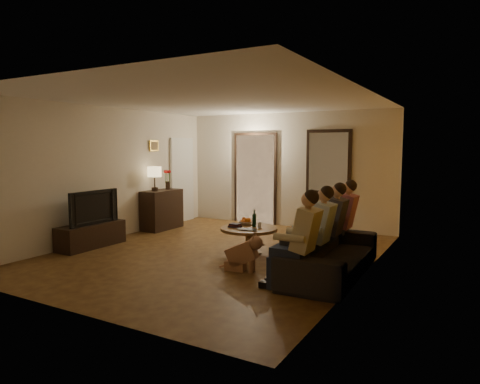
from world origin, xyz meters
The scene contains 33 objects.
floor centered at (0.00, 0.00, 0.00)m, with size 5.00×6.00×0.01m, color #442612.
ceiling centered at (0.00, 0.00, 2.60)m, with size 5.00×6.00×0.01m, color white.
back_wall centered at (0.00, 3.00, 1.30)m, with size 5.00×0.02×2.60m, color beige.
front_wall centered at (0.00, -3.00, 1.30)m, with size 5.00×0.02×2.60m, color beige.
left_wall centered at (-2.50, 0.00, 1.30)m, with size 0.02×6.00×2.60m, color beige.
right_wall centered at (2.50, 0.00, 1.30)m, with size 0.02×6.00×2.60m, color beige.
orange_accent centered at (2.49, 0.00, 1.30)m, with size 0.01×6.00×2.60m, color #BD8320.
kitchen_doorway centered at (-0.80, 2.98, 1.05)m, with size 1.00×0.06×2.10m, color #FFE0A5.
door_trim centered at (-0.80, 2.97, 1.05)m, with size 1.12×0.04×2.22m, color black.
fridge_glimpse centered at (-0.55, 2.98, 0.90)m, with size 0.45×0.03×1.70m, color silver.
mirror_frame centered at (1.00, 2.96, 1.50)m, with size 1.00×0.05×1.40m, color black.
mirror_glass centered at (1.00, 2.93, 1.50)m, with size 0.86×0.02×1.26m, color white.
white_door centered at (-2.46, 2.30, 1.02)m, with size 0.06×0.85×2.04m, color white.
framed_art centered at (-2.47, 1.30, 1.85)m, with size 0.03×0.28×0.24m, color #B28C33.
art_canvas centered at (-2.46, 1.30, 1.85)m, with size 0.01×0.22×0.18m, color brown.
dresser centered at (-2.25, 1.27, 0.43)m, with size 0.45×0.98×0.87m, color black.
table_lamp centered at (-2.25, 1.05, 1.14)m, with size 0.30×0.30×0.54m, color beige, non-canonical shape.
flower_vase centered at (-2.25, 1.49, 1.09)m, with size 0.14×0.14×0.44m, color red, non-canonical shape.
tv_stand centered at (-2.25, -0.72, 0.21)m, with size 0.45×1.29×0.43m, color black.
tv centered at (-2.25, -0.72, 0.74)m, with size 0.14×1.06×0.61m, color black.
sofa centered at (2.09, -0.22, 0.33)m, with size 0.89×2.27×0.66m, color black.
person_a centered at (1.99, -1.12, 0.60)m, with size 0.60×0.40×1.20m, color tan, non-canonical shape.
person_b centered at (1.99, -0.52, 0.60)m, with size 0.60×0.40×1.20m, color tan, non-canonical shape.
person_c centered at (1.99, 0.08, 0.60)m, with size 0.60×0.40×1.20m, color tan, non-canonical shape.
person_d centered at (1.99, 0.68, 0.60)m, with size 0.60×0.40×1.20m, color tan, non-canonical shape.
dog centered at (0.89, -0.69, 0.28)m, with size 0.56×0.24×0.56m, color #9E6649, non-canonical shape.
coffee_table centered at (0.48, 0.29, 0.23)m, with size 0.98×0.98×0.45m, color brown.
bowl centered at (0.30, 0.51, 0.48)m, with size 0.26×0.26×0.06m, color white.
oranges centered at (0.30, 0.51, 0.55)m, with size 0.20×0.20×0.08m, color orange, non-canonical shape.
wine_bottle centered at (0.53, 0.39, 0.60)m, with size 0.07×0.07×0.31m, color black, non-canonical shape.
wine_glass centered at (0.66, 0.34, 0.50)m, with size 0.06×0.06×0.10m, color silver.
book_stack centered at (0.26, 0.19, 0.48)m, with size 0.20×0.15×0.07m, color black, non-canonical shape.
laptop centered at (0.58, 0.01, 0.46)m, with size 0.33×0.21×0.03m, color black.
Camera 1 is at (3.90, -6.06, 1.82)m, focal length 32.00 mm.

